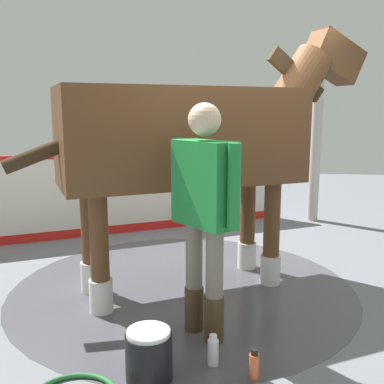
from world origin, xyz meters
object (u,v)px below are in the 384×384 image
object	(u,v)px
handler	(204,205)
bottle_shampoo	(213,351)
horse	(194,139)
bottle_spray	(254,365)
wash_bucket	(149,355)

from	to	relation	value
handler	bottle_shampoo	size ratio (longest dim) A/B	8.01
horse	bottle_spray	bearing A→B (deg)	-98.40
wash_bucket	bottle_shampoo	distance (m)	0.45
wash_bucket	bottle_spray	world-z (taller)	wash_bucket
bottle_shampoo	bottle_spray	world-z (taller)	bottle_shampoo
bottle_spray	horse	bearing A→B (deg)	-70.39
wash_bucket	horse	bearing A→B (deg)	-94.92
handler	bottle_shampoo	world-z (taller)	handler
bottle_spray	wash_bucket	bearing A→B (deg)	5.83
horse	bottle_shampoo	size ratio (longest dim) A/B	14.67
handler	bottle_spray	distance (m)	1.14
bottle_shampoo	bottle_spray	distance (m)	0.30
wash_bucket	bottle_spray	distance (m)	0.68
horse	bottle_shampoo	world-z (taller)	horse
handler	bottle_shampoo	xyz separation A→B (m)	(-0.10, 0.40, -0.93)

